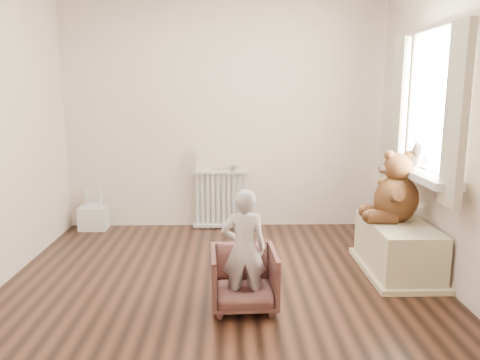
{
  "coord_description": "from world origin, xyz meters",
  "views": [
    {
      "loc": [
        0.07,
        -3.53,
        1.57
      ],
      "look_at": [
        0.15,
        0.45,
        0.8
      ],
      "focal_mm": 35.0,
      "sensor_mm": 36.0,
      "label": 1
    }
  ],
  "objects_px": {
    "teddy_bear": "(396,196)",
    "armchair": "(244,279)",
    "radiator": "(221,195)",
    "child": "(244,250)",
    "plush_cat": "(415,157)",
    "toy_vanity": "(93,206)",
    "toy_bench": "(397,250)"
  },
  "relations": [
    {
      "from": "teddy_bear",
      "to": "armchair",
      "type": "bearing_deg",
      "value": -146.74
    },
    {
      "from": "radiator",
      "to": "child",
      "type": "relative_size",
      "value": 0.76
    },
    {
      "from": "child",
      "to": "plush_cat",
      "type": "xyz_separation_m",
      "value": [
        1.5,
        0.81,
        0.54
      ]
    },
    {
      "from": "radiator",
      "to": "child",
      "type": "distance_m",
      "value": 2.07
    },
    {
      "from": "radiator",
      "to": "toy_vanity",
      "type": "distance_m",
      "value": 1.46
    },
    {
      "from": "toy_vanity",
      "to": "armchair",
      "type": "bearing_deg",
      "value": -50.07
    },
    {
      "from": "armchair",
      "to": "child",
      "type": "relative_size",
      "value": 0.55
    },
    {
      "from": "toy_vanity",
      "to": "toy_bench",
      "type": "xyz_separation_m",
      "value": [
        3.02,
        -1.33,
        -0.08
      ]
    },
    {
      "from": "toy_vanity",
      "to": "teddy_bear",
      "type": "relative_size",
      "value": 0.79
    },
    {
      "from": "radiator",
      "to": "toy_vanity",
      "type": "xyz_separation_m",
      "value": [
        -1.45,
        -0.03,
        -0.11
      ]
    },
    {
      "from": "teddy_bear",
      "to": "plush_cat",
      "type": "relative_size",
      "value": 2.13
    },
    {
      "from": "radiator",
      "to": "child",
      "type": "bearing_deg",
      "value": -84.26
    },
    {
      "from": "radiator",
      "to": "teddy_bear",
      "type": "distance_m",
      "value": 2.04
    },
    {
      "from": "toy_vanity",
      "to": "child",
      "type": "relative_size",
      "value": 0.55
    },
    {
      "from": "toy_bench",
      "to": "armchair",
      "type": "bearing_deg",
      "value": -154.28
    },
    {
      "from": "teddy_bear",
      "to": "child",
      "type": "bearing_deg",
      "value": -145.11
    },
    {
      "from": "child",
      "to": "teddy_bear",
      "type": "bearing_deg",
      "value": -153.33
    },
    {
      "from": "armchair",
      "to": "teddy_bear",
      "type": "relative_size",
      "value": 0.8
    },
    {
      "from": "toy_bench",
      "to": "teddy_bear",
      "type": "bearing_deg",
      "value": 102.7
    },
    {
      "from": "armchair",
      "to": "radiator",
      "type": "bearing_deg",
      "value": 92.78
    },
    {
      "from": "radiator",
      "to": "plush_cat",
      "type": "bearing_deg",
      "value": -36.16
    },
    {
      "from": "toy_bench",
      "to": "teddy_bear",
      "type": "xyz_separation_m",
      "value": [
        -0.01,
        0.06,
        0.47
      ]
    },
    {
      "from": "armchair",
      "to": "child",
      "type": "distance_m",
      "value": 0.24
    },
    {
      "from": "toy_vanity",
      "to": "teddy_bear",
      "type": "height_order",
      "value": "teddy_bear"
    },
    {
      "from": "radiator",
      "to": "plush_cat",
      "type": "distance_m",
      "value": 2.2
    },
    {
      "from": "toy_vanity",
      "to": "child",
      "type": "xyz_separation_m",
      "value": [
        1.66,
        -2.03,
        0.18
      ]
    },
    {
      "from": "armchair",
      "to": "toy_bench",
      "type": "distance_m",
      "value": 1.51
    },
    {
      "from": "armchair",
      "to": "child",
      "type": "bearing_deg",
      "value": -93.11
    },
    {
      "from": "toy_vanity",
      "to": "toy_bench",
      "type": "height_order",
      "value": "toy_vanity"
    },
    {
      "from": "teddy_bear",
      "to": "plush_cat",
      "type": "height_order",
      "value": "plush_cat"
    },
    {
      "from": "teddy_bear",
      "to": "radiator",
      "type": "bearing_deg",
      "value": 145.31
    },
    {
      "from": "teddy_bear",
      "to": "plush_cat",
      "type": "xyz_separation_m",
      "value": [
        0.15,
        0.05,
        0.33
      ]
    }
  ]
}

